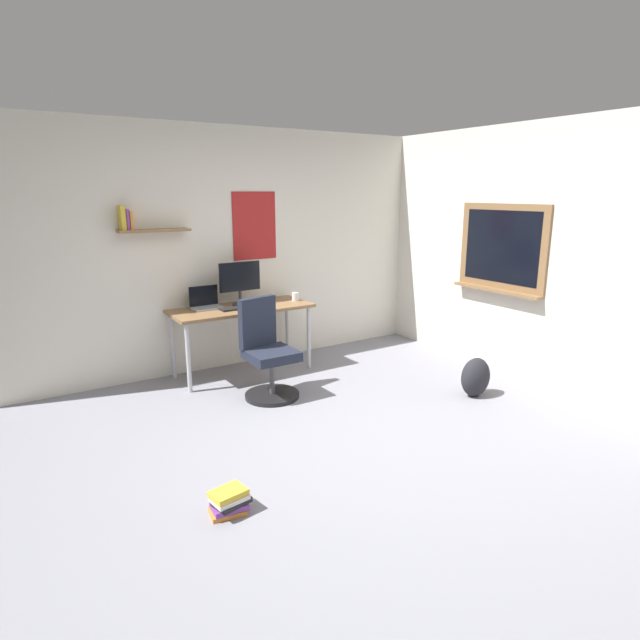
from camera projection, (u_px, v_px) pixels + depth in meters
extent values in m
plane|color=gray|center=(362.00, 446.00, 4.08)|extent=(5.20, 5.20, 0.00)
cube|color=silver|center=(229.00, 250.00, 5.77)|extent=(5.00, 0.10, 2.60)
cube|color=olive|center=(154.00, 230.00, 5.15)|extent=(0.68, 0.20, 0.02)
cube|color=#A51E1E|center=(255.00, 226.00, 5.82)|extent=(0.52, 0.01, 0.74)
cube|color=gold|center=(122.00, 218.00, 4.99)|extent=(0.04, 0.14, 0.23)
cube|color=#7A3D99|center=(127.00, 220.00, 5.02)|extent=(0.03, 0.14, 0.20)
cube|color=orange|center=(130.00, 220.00, 5.04)|extent=(0.03, 0.14, 0.18)
cube|color=silver|center=(568.00, 258.00, 5.05)|extent=(0.10, 5.00, 2.60)
cube|color=olive|center=(502.00, 247.00, 5.60)|extent=(0.04, 1.10, 0.90)
cube|color=black|center=(501.00, 247.00, 5.59)|extent=(0.01, 0.94, 0.76)
cube|color=olive|center=(496.00, 290.00, 5.68)|extent=(0.12, 1.10, 0.03)
cube|color=olive|center=(241.00, 308.00, 5.57)|extent=(1.49, 0.61, 0.03)
cylinder|color=#B7B7BC|center=(188.00, 358.00, 5.10)|extent=(0.04, 0.04, 0.70)
cylinder|color=#B7B7BC|center=(309.00, 337.00, 5.82)|extent=(0.04, 0.04, 0.70)
cylinder|color=#B7B7BC|center=(173.00, 346.00, 5.50)|extent=(0.04, 0.04, 0.70)
cylinder|color=#B7B7BC|center=(287.00, 328.00, 6.22)|extent=(0.04, 0.04, 0.70)
cylinder|color=black|center=(272.00, 395.00, 5.05)|extent=(0.52, 0.52, 0.04)
cylinder|color=#4C4C51|center=(272.00, 376.00, 5.00)|extent=(0.05, 0.05, 0.34)
cube|color=#1E2333|center=(271.00, 355.00, 4.95)|extent=(0.44, 0.44, 0.09)
cube|color=#1E2333|center=(257.00, 322.00, 5.02)|extent=(0.41, 0.15, 0.48)
cube|color=#ADAFB5|center=(207.00, 308.00, 5.48)|extent=(0.31, 0.21, 0.02)
cube|color=black|center=(203.00, 296.00, 5.53)|extent=(0.31, 0.01, 0.21)
cylinder|color=#38383D|center=(240.00, 304.00, 5.67)|extent=(0.17, 0.17, 0.01)
cylinder|color=#38383D|center=(240.00, 297.00, 5.66)|extent=(0.03, 0.03, 0.14)
cube|color=black|center=(240.00, 277.00, 5.59)|extent=(0.46, 0.02, 0.31)
cube|color=black|center=(238.00, 308.00, 5.47)|extent=(0.37, 0.13, 0.02)
ellipsoid|color=#262628|center=(262.00, 304.00, 5.61)|extent=(0.10, 0.06, 0.03)
cylinder|color=silver|center=(295.00, 297.00, 5.87)|extent=(0.08, 0.08, 0.09)
ellipsoid|color=#232328|center=(476.00, 377.00, 5.04)|extent=(0.32, 0.22, 0.38)
cube|color=orange|center=(228.00, 511.00, 3.23)|extent=(0.23, 0.18, 0.03)
cube|color=#7A3D99|center=(229.00, 506.00, 3.23)|extent=(0.22, 0.17, 0.03)
cube|color=black|center=(232.00, 501.00, 3.22)|extent=(0.24, 0.19, 0.03)
cube|color=silver|center=(229.00, 498.00, 3.20)|extent=(0.23, 0.18, 0.03)
cube|color=gold|center=(228.00, 493.00, 3.20)|extent=(0.23, 0.18, 0.04)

